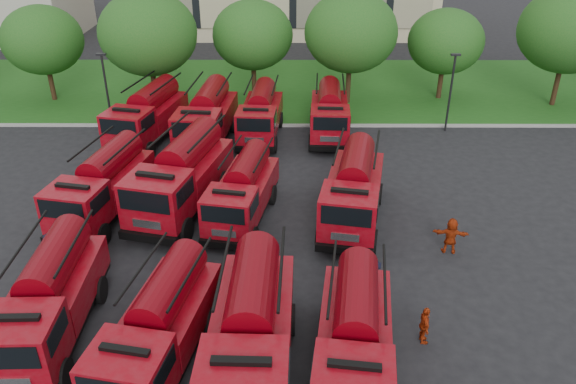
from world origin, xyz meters
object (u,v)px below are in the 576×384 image
object	(u,v)px
fire_truck_6	(243,191)
fire_truck_9	(207,117)
firefighter_3	(369,299)
fire_truck_10	(261,114)
fire_truck_0	(49,298)
fire_truck_5	(182,176)
fire_truck_8	(148,115)
fire_truck_1	(160,327)
fire_truck_11	(329,113)
fire_truck_4	(103,185)
fire_truck_7	(353,190)
firefighter_4	(58,274)
fire_truck_2	(251,332)
fire_truck_3	(355,339)
firefighter_2	(422,342)
firefighter_5	(448,252)

from	to	relation	value
fire_truck_6	fire_truck_9	world-z (taller)	fire_truck_9
fire_truck_9	firefighter_3	xyz separation A→B (m)	(8.22, -15.20, -1.73)
fire_truck_10	fire_truck_0	bearing A→B (deg)	-105.71
fire_truck_5	fire_truck_8	bearing A→B (deg)	126.66
fire_truck_0	fire_truck_1	bearing A→B (deg)	-19.67
fire_truck_1	fire_truck_11	distance (m)	20.88
fire_truck_6	firefighter_3	distance (m)	8.27
fire_truck_1	fire_truck_9	xyz separation A→B (m)	(-0.85, 18.49, 0.20)
fire_truck_4	fire_truck_7	xyz separation A→B (m)	(11.96, -0.47, 0.04)
fire_truck_11	firefighter_3	world-z (taller)	fire_truck_11
fire_truck_10	firefighter_4	bearing A→B (deg)	-113.93
fire_truck_6	fire_truck_10	world-z (taller)	fire_truck_10
fire_truck_4	fire_truck_10	bearing A→B (deg)	65.71
fire_truck_0	fire_truck_1	distance (m)	4.35
fire_truck_7	fire_truck_2	bearing A→B (deg)	-102.60
fire_truck_9	fire_truck_8	bearing A→B (deg)	178.95
fire_truck_3	fire_truck_8	xyz separation A→B (m)	(-10.93, 19.43, 0.16)
fire_truck_1	fire_truck_9	distance (m)	18.51
fire_truck_1	fire_truck_6	size ratio (longest dim) A/B	1.03
fire_truck_4	fire_truck_9	distance (m)	9.56
fire_truck_1	fire_truck_3	xyz separation A→B (m)	(6.32, -0.54, 0.01)
fire_truck_0	fire_truck_9	distance (m)	17.45
fire_truck_3	fire_truck_10	distance (m)	20.49
fire_truck_4	firefighter_3	size ratio (longest dim) A/B	3.89
fire_truck_8	fire_truck_11	size ratio (longest dim) A/B	1.13
fire_truck_0	fire_truck_2	distance (m)	7.37
fire_truck_7	firefighter_2	world-z (taller)	fire_truck_7
fire_truck_6	firefighter_5	xyz separation A→B (m)	(9.24, -2.85, -1.49)
fire_truck_6	fire_truck_10	distance (m)	10.17
fire_truck_0	firefighter_2	bearing A→B (deg)	-3.32
fire_truck_9	fire_truck_7	bearing A→B (deg)	-43.58
fire_truck_2	fire_truck_6	bearing A→B (deg)	97.37
fire_truck_0	fire_truck_11	size ratio (longest dim) A/B	1.02
fire_truck_0	fire_truck_8	xyz separation A→B (m)	(-0.48, 17.55, 0.10)
fire_truck_2	firefighter_4	xyz separation A→B (m)	(-8.42, 5.28, -1.71)
fire_truck_4	fire_truck_11	bearing A→B (deg)	52.66
fire_truck_6	firefighter_5	bearing A→B (deg)	-6.50
fire_truck_2	fire_truck_8	xyz separation A→B (m)	(-7.63, 19.32, -0.01)
fire_truck_1	fire_truck_2	bearing A→B (deg)	3.00
fire_truck_2	fire_truck_5	bearing A→B (deg)	112.02
firefighter_5	fire_truck_9	bearing A→B (deg)	-34.87
fire_truck_10	firefighter_4	xyz separation A→B (m)	(-7.79, -14.71, -1.54)
fire_truck_3	fire_truck_4	xyz separation A→B (m)	(-11.03, 10.28, 0.07)
fire_truck_0	fire_truck_1	world-z (taller)	fire_truck_0
firefighter_2	firefighter_5	size ratio (longest dim) A/B	0.89
fire_truck_10	fire_truck_8	bearing A→B (deg)	-170.55
fire_truck_8	fire_truck_10	world-z (taller)	fire_truck_8
fire_truck_0	fire_truck_9	world-z (taller)	fire_truck_9
fire_truck_5	fire_truck_3	bearing A→B (deg)	-42.32
fire_truck_1	fire_truck_3	size ratio (longest dim) A/B	1.00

